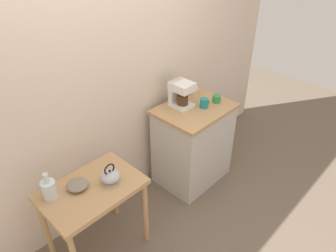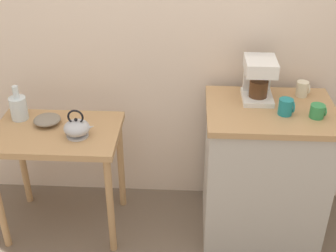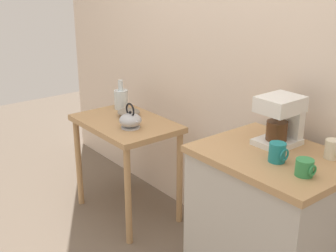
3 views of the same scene
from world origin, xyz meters
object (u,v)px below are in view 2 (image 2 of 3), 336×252
Objects in this scene: mug_dark_teal at (286,107)px; mug_small_cream at (303,89)px; bowl_stoneware at (47,120)px; glass_carafe_vase at (19,107)px; mug_tall_green at (318,111)px; coffee_maker at (259,77)px; teakettle at (77,128)px.

mug_small_cream is at bearing 59.81° from mug_dark_teal.
bowl_stoneware is 0.21m from glass_carafe_vase.
mug_dark_teal is at bearing 171.64° from mug_tall_green.
glass_carafe_vase is 0.87× the size of coffee_maker.
teakettle is (0.22, -0.13, 0.03)m from bowl_stoneware.
teakettle reaches higher than bowl_stoneware.
coffee_maker reaches higher than mug_tall_green.
mug_small_cream reaches higher than glass_carafe_vase.
mug_tall_green is (0.17, -0.03, -0.01)m from mug_dark_teal.
coffee_maker is 2.76× the size of mug_dark_teal.
glass_carafe_vase is at bearing 162.71° from bowl_stoneware.
bowl_stoneware is 1.76× the size of mug_small_cream.
glass_carafe_vase reaches higher than teakettle.
coffee_maker is at bearing 4.57° from bowl_stoneware.
mug_small_cream is (1.56, 0.15, 0.18)m from bowl_stoneware.
mug_tall_green is (0.31, -0.22, -0.10)m from coffee_maker.
bowl_stoneware is 1.31m from coffee_maker.
mug_dark_teal and mug_small_cream have the same top height.
mug_small_cream is at bearing 11.70° from teakettle.
mug_tall_green is at bearing 0.48° from teakettle.
mug_small_cream is (1.34, 0.28, 0.15)m from teakettle.
glass_carafe_vase is (-0.41, 0.19, 0.02)m from teakettle.
bowl_stoneware is at bearing 176.25° from mug_dark_teal.
coffee_maker is 2.77× the size of mug_small_cream.
mug_tall_green is (1.59, -0.12, 0.17)m from bowl_stoneware.
glass_carafe_vase is 1.49m from coffee_maker.
mug_dark_teal is (1.42, -0.09, 0.18)m from bowl_stoneware.
mug_small_cream is (0.14, 0.24, -0.00)m from mug_dark_teal.
glass_carafe_vase reaches higher than bowl_stoneware.
mug_small_cream is (1.75, 0.09, 0.13)m from glass_carafe_vase.
mug_dark_teal reaches higher than mug_tall_green.
coffee_maker is (1.06, 0.23, 0.25)m from teakettle.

